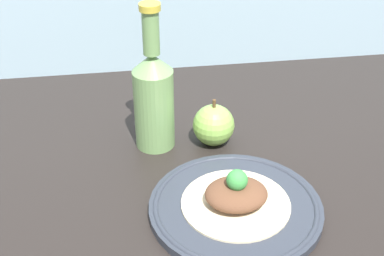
# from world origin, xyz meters

# --- Properties ---
(ground_plane) EXTENTS (1.80, 1.10, 0.04)m
(ground_plane) POSITION_xyz_m (0.00, 0.00, -0.02)
(ground_plane) COLOR black
(plate) EXTENTS (0.29, 0.29, 0.02)m
(plate) POSITION_xyz_m (0.02, -0.04, 0.01)
(plate) COLOR #2D333D
(plate) RESTS_ON ground_plane
(plated_food) EXTENTS (0.18, 0.18, 0.07)m
(plated_food) POSITION_xyz_m (0.02, -0.04, 0.03)
(plated_food) COLOR beige
(plated_food) RESTS_ON plate
(cider_bottle) EXTENTS (0.08, 0.08, 0.29)m
(cider_bottle) POSITION_xyz_m (-0.09, 0.19, 0.11)
(cider_bottle) COLOR #729E5B
(cider_bottle) RESTS_ON ground_plane
(apple) EXTENTS (0.08, 0.08, 0.10)m
(apple) POSITION_xyz_m (0.02, 0.17, 0.04)
(apple) COLOR #84B74C
(apple) RESTS_ON ground_plane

